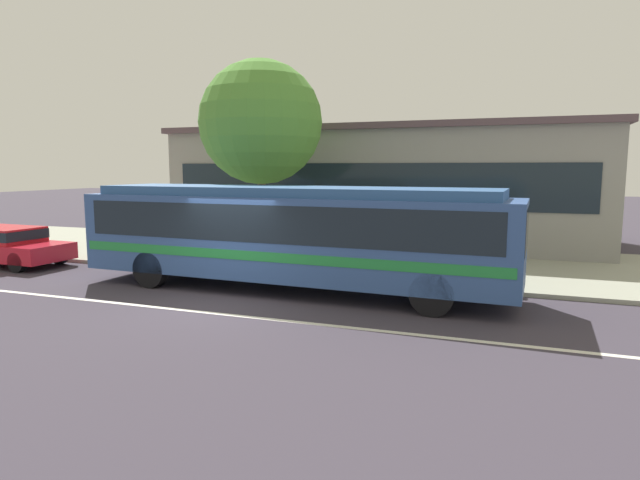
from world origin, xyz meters
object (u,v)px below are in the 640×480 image
at_px(transit_bus, 291,231).
at_px(pedestrian_waiting_near_sign, 267,233).
at_px(bus_stop_sign, 465,229).
at_px(sedan_behind_bus, 5,244).
at_px(pedestrian_walking_along_curb, 490,248).
at_px(street_tree_near_stop, 261,123).
at_px(pedestrian_standing_by_tree, 250,238).

height_order(transit_bus, pedestrian_waiting_near_sign, transit_bus).
bearing_deg(pedestrian_waiting_near_sign, bus_stop_sign, -12.55).
height_order(transit_bus, sedan_behind_bus, transit_bus).
relative_size(pedestrian_walking_along_curb, street_tree_near_stop, 0.25).
distance_m(transit_bus, pedestrian_waiting_near_sign, 3.98).
bearing_deg(pedestrian_walking_along_curb, pedestrian_waiting_near_sign, 171.49).
bearing_deg(pedestrian_standing_by_tree, pedestrian_waiting_near_sign, 80.08).
height_order(sedan_behind_bus, pedestrian_walking_along_curb, pedestrian_walking_along_curb).
xyz_separation_m(pedestrian_waiting_near_sign, bus_stop_sign, (6.57, -1.46, 0.54)).
bearing_deg(street_tree_near_stop, pedestrian_walking_along_curb, -13.58).
distance_m(sedan_behind_bus, pedestrian_waiting_near_sign, 8.87).
bearing_deg(sedan_behind_bus, pedestrian_waiting_near_sign, 19.89).
relative_size(transit_bus, pedestrian_walking_along_curb, 7.03).
bearing_deg(pedestrian_walking_along_curb, bus_stop_sign, -150.18).
bearing_deg(bus_stop_sign, pedestrian_walking_along_curb, 29.82).
bearing_deg(sedan_behind_bus, pedestrian_standing_by_tree, 14.20).
bearing_deg(transit_bus, street_tree_near_stop, 125.35).
relative_size(sedan_behind_bus, bus_stop_sign, 1.83).
bearing_deg(street_tree_near_stop, pedestrian_waiting_near_sign, -54.28).
relative_size(pedestrian_waiting_near_sign, pedestrian_walking_along_curb, 1.01).
relative_size(sedan_behind_bus, street_tree_near_stop, 0.64).
distance_m(transit_bus, street_tree_near_stop, 5.88).
bearing_deg(pedestrian_waiting_near_sign, transit_bus, -54.74).
bearing_deg(transit_bus, bus_stop_sign, 22.27).
bearing_deg(sedan_behind_bus, bus_stop_sign, 5.94).
bearing_deg(transit_bus, sedan_behind_bus, 178.89).
distance_m(pedestrian_walking_along_curb, bus_stop_sign, 0.94).
bearing_deg(pedestrian_waiting_near_sign, pedestrian_standing_by_tree, -99.92).
distance_m(pedestrian_walking_along_curb, pedestrian_standing_by_tree, 7.40).
bearing_deg(street_tree_near_stop, sedan_behind_bus, -153.78).
height_order(sedan_behind_bus, pedestrian_standing_by_tree, pedestrian_standing_by_tree).
xyz_separation_m(bus_stop_sign, street_tree_near_stop, (-7.15, 2.27, 3.17)).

